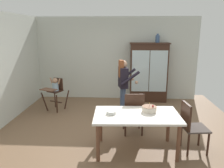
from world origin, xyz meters
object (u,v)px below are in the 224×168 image
ceramic_vase (158,39)px  dining_table (136,119)px  adult_person (123,82)px  dining_chair_right_end (190,124)px  china_cabinet (149,72)px  high_chair_with_toddler (55,88)px  serving_bowl (111,112)px  dining_chair_far_side (134,111)px  birthday_cake (149,109)px

ceramic_vase → dining_table: 3.53m
adult_person → dining_chair_right_end: 2.11m
china_cabinet → dining_chair_right_end: (0.47, -3.12, -0.40)m
china_cabinet → dining_table: (-0.54, -3.16, -0.30)m
high_chair_with_toddler → dining_chair_right_end: dining_chair_right_end is taller
ceramic_vase → dining_chair_right_end: (0.23, -3.12, -1.46)m
dining_table → dining_chair_right_end: (1.01, 0.04, -0.09)m
serving_bowl → dining_chair_far_side: bearing=56.7°
ceramic_vase → china_cabinet: bearing=-179.1°
adult_person → serving_bowl: size_ratio=8.50×
high_chair_with_toddler → adult_person: 2.02m
china_cabinet → birthday_cake: china_cabinet is taller
china_cabinet → birthday_cake: bearing=-95.6°
birthday_cake → dining_chair_far_side: (-0.27, 0.53, -0.24)m
dining_table → birthday_cake: birthday_cake is taller
high_chair_with_toddler → dining_chair_far_side: 2.61m
dining_table → dining_chair_far_side: bearing=92.1°
china_cabinet → adult_person: china_cabinet is taller
dining_table → dining_chair_far_side: dining_chair_far_side is taller
ceramic_vase → dining_table: bearing=-103.9°
adult_person → dining_chair_right_end: size_ratio=1.59×
high_chair_with_toddler → birthday_cake: (2.45, -1.96, 0.14)m
dining_chair_far_side → adult_person: bearing=-83.1°
birthday_cake → dining_chair_right_end: (0.76, -0.11, -0.24)m
birthday_cake → china_cabinet: bearing=84.4°
dining_chair_right_end → high_chair_with_toddler: bearing=50.9°
high_chair_with_toddler → adult_person: bearing=10.3°
dining_table → dining_chair_far_side: size_ratio=1.69×
adult_person → dining_chair_far_side: adult_person is taller
high_chair_with_toddler → serving_bowl: bearing=-27.9°
birthday_cake → dining_chair_right_end: bearing=-7.9°
serving_bowl → high_chair_with_toddler: bearing=129.3°
adult_person → birthday_cake: (0.51, -1.53, -0.17)m
ceramic_vase → serving_bowl: size_ratio=1.50×
adult_person → dining_chair_far_side: 1.11m
high_chair_with_toddler → dining_chair_right_end: 3.82m
adult_person → birthday_cake: 1.62m
birthday_cake → serving_bowl: bearing=-168.0°
high_chair_with_toddler → dining_chair_right_end: size_ratio=0.99×
high_chair_with_toddler → dining_chair_far_side: size_ratio=0.99×
dining_table → serving_bowl: (-0.47, -0.01, 0.12)m
ceramic_vase → birthday_cake: size_ratio=0.96×
china_cabinet → ceramic_vase: (0.24, 0.00, 1.06)m
ceramic_vase → birthday_cake: bearing=-100.0°
ceramic_vase → birthday_cake: 3.29m
high_chair_with_toddler → serving_bowl: (1.73, -2.12, 0.11)m
high_chair_with_toddler → dining_chair_far_side: bearing=-10.6°
ceramic_vase → dining_chair_far_side: ceramic_vase is taller
adult_person → serving_bowl: (-0.21, -1.69, -0.20)m
china_cabinet → high_chair_with_toddler: 2.95m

